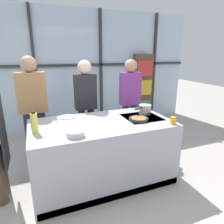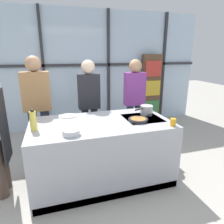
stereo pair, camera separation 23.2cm
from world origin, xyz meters
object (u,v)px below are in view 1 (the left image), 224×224
Objects in this scene: white_plate at (67,117)px; pepper_grinder at (33,121)px; mixing_bowl at (75,133)px; juice_glass_near at (173,120)px; spectator_center_left at (86,101)px; spectator_center_right at (130,97)px; saucepan at (145,109)px; spectator_far_left at (33,104)px; oil_bottle at (34,123)px; frying_pan at (139,119)px.

pepper_grinder reaches higher than white_plate.
juice_glass_near is (1.32, -0.08, 0.01)m from mixing_bowl.
spectator_center_left is at bearing 49.77° from white_plate.
spectator_center_right reaches higher than spectator_center_left.
juice_glass_near is (1.29, -0.81, 0.04)m from white_plate.
saucepan is (-0.12, -0.76, -0.03)m from spectator_center_right.
juice_glass_near is at bearing 143.16° from spectator_far_left.
spectator_far_left reaches higher than oil_bottle.
spectator_center_right is 0.77m from saucepan.
pepper_grinder is at bearing 167.64° from frying_pan.
mixing_bowl is 0.69m from pepper_grinder.
pepper_grinder is at bearing -155.86° from white_plate.
oil_bottle reaches higher than frying_pan.
spectator_far_left is 1.75m from spectator_center_right.
saucepan is at bearing 21.38° from mixing_bowl.
spectator_far_left is 17.84× the size of juice_glass_near.
mixing_bowl is (-0.03, -0.74, 0.03)m from white_plate.
spectator_center_left is 3.78× the size of frying_pan.
spectator_center_right is 6.30× the size of oil_bottle.
juice_glass_near is (1.75, -0.61, -0.03)m from pepper_grinder.
saucepan reaches higher than white_plate.
mixing_bowl is 2.07× the size of juice_glass_near.
spectator_far_left is 6.56× the size of oil_bottle.
white_plate is at bearing 49.77° from spectator_center_left.
oil_bottle reaches higher than pepper_grinder.
frying_pan is at bearing -134.58° from saucepan.
pepper_grinder reaches higher than juice_glass_near.
pepper_grinder is (-0.01, -0.70, -0.05)m from spectator_far_left.
spectator_center_right reaches higher than oil_bottle.
white_plate is at bearing 20.93° from spectator_center_right.
spectator_center_left is 6.28× the size of oil_bottle.
spectator_far_left reaches higher than pepper_grinder.
saucepan is (1.63, -0.76, -0.05)m from spectator_far_left.
oil_bottle is 2.72× the size of juice_glass_near.
spectator_center_right is 1.39m from white_plate.
spectator_center_right is at bearing 81.06° from saucepan.
spectator_center_left reaches higher than frying_pan.
spectator_far_left is at bearing 0.00° from spectator_center_right.
frying_pan is at bearing -12.36° from pepper_grinder.
oil_bottle is at bearing -87.74° from pepper_grinder.
spectator_center_left is at bearing -180.00° from spectator_far_left.
pepper_grinder is at bearing 92.26° from oil_bottle.
spectator_far_left is 1.04× the size of spectator_center_right.
saucepan is at bearing 45.42° from frying_pan.
juice_glass_near is at bearing 89.88° from spectator_center_right.
pepper_grinder is at bearing 160.93° from juice_glass_near.
mixing_bowl is 0.52m from oil_bottle.
spectator_center_right is 3.78× the size of frying_pan.
spectator_far_left is 5.28× the size of saucepan.
saucepan is (0.75, -0.76, -0.03)m from spectator_center_left.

